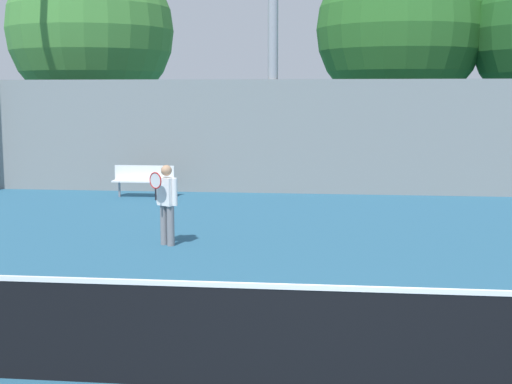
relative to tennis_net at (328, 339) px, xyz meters
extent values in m
cube|color=black|center=(0.00, 0.00, -0.03)|extent=(11.32, 0.03, 1.01)
cube|color=white|center=(0.00, 0.00, 0.50)|extent=(11.32, 0.04, 0.05)
cylinder|color=slate|center=(-3.18, 6.47, -0.16)|extent=(0.14, 0.14, 0.77)
cylinder|color=slate|center=(-3.03, 6.38, -0.16)|extent=(0.14, 0.14, 0.77)
cube|color=white|center=(-3.11, 6.42, 0.49)|extent=(0.38, 0.35, 0.53)
cylinder|color=white|center=(-3.29, 6.54, 0.50)|extent=(0.10, 0.10, 0.51)
cylinder|color=white|center=(-2.93, 6.31, 0.50)|extent=(0.10, 0.10, 0.51)
sphere|color=tan|center=(-3.11, 6.42, 0.88)|extent=(0.21, 0.21, 0.21)
cylinder|color=black|center=(-3.26, 6.19, 0.47)|extent=(0.03, 0.03, 0.22)
torus|color=red|center=(-3.26, 6.19, 0.72)|extent=(0.28, 0.19, 0.31)
cylinder|color=silver|center=(-3.26, 6.19, 0.72)|extent=(0.23, 0.15, 0.27)
cube|color=white|center=(-5.25, 12.51, -0.09)|extent=(1.68, 0.40, 0.04)
cylinder|color=gray|center=(-5.93, 12.51, -0.33)|extent=(0.06, 0.06, 0.43)
cylinder|color=gray|center=(-4.58, 12.51, -0.33)|extent=(0.06, 0.06, 0.43)
cube|color=white|center=(-5.25, 12.69, 0.13)|extent=(1.68, 0.04, 0.40)
cylinder|color=#939399|center=(-1.78, 13.91, 3.69)|extent=(0.29, 0.29, 8.47)
cube|color=gray|center=(0.00, 13.76, 1.09)|extent=(31.35, 0.06, 3.25)
cylinder|color=brown|center=(2.27, 20.24, 0.83)|extent=(0.46, 0.46, 2.75)
sphere|color=#2D6B28|center=(2.27, 20.24, 4.62)|extent=(6.04, 6.04, 6.04)
cylinder|color=brown|center=(-8.83, 18.85, 0.82)|extent=(0.46, 0.46, 2.73)
sphere|color=#428438|center=(-8.83, 18.85, 4.57)|extent=(5.95, 5.95, 5.95)
camera|label=1|loc=(0.05, -6.55, 2.31)|focal=50.00mm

